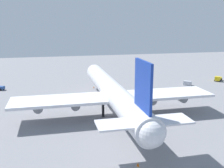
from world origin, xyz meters
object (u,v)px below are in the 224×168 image
(cargo_airplane, at_px, (112,92))
(safety_cone_nose, at_px, (94,87))
(baggage_tug, at_px, (218,78))
(safety_cone_tail, at_px, (138,164))
(cargo_container_fore, at_px, (187,83))

(cargo_airplane, xyz_separation_m, safety_cone_nose, (30.05, 0.48, -5.80))
(baggage_tug, height_order, safety_cone_tail, baggage_tug)
(baggage_tug, distance_m, safety_cone_tail, 82.27)
(baggage_tug, bearing_deg, cargo_container_fore, 104.43)
(safety_cone_tail, bearing_deg, safety_cone_nose, -1.55)
(cargo_container_fore, bearing_deg, safety_cone_tail, 144.27)
(cargo_airplane, relative_size, baggage_tug, 12.41)
(cargo_airplane, height_order, baggage_tug, cargo_airplane)
(cargo_airplane, distance_m, safety_cone_tail, 29.81)
(cargo_airplane, relative_size, safety_cone_nose, 96.81)
(cargo_airplane, xyz_separation_m, cargo_container_fore, (25.98, -37.59, -5.28))
(cargo_container_fore, bearing_deg, safety_cone_nose, 83.89)
(cargo_airplane, xyz_separation_m, baggage_tug, (30.38, -54.69, -5.07))
(cargo_airplane, bearing_deg, cargo_container_fore, -55.35)
(baggage_tug, relative_size, cargo_container_fore, 1.49)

